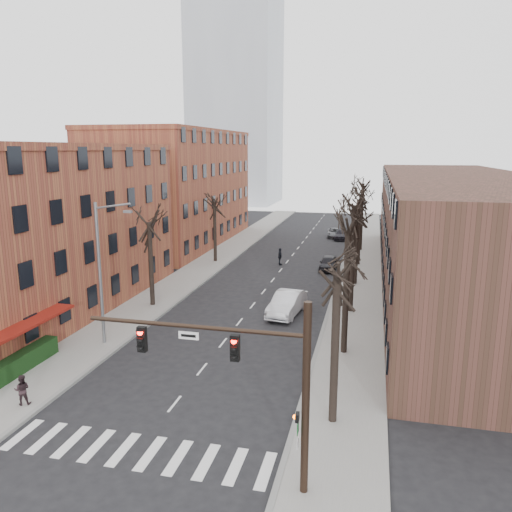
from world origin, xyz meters
The scene contains 25 objects.
ground centered at (0.00, 0.00, 0.00)m, with size 160.00×160.00×0.00m, color black.
sidewalk_left centered at (-8.00, 35.00, 0.07)m, with size 4.00×90.00×0.15m, color gray.
sidewalk_right centered at (8.00, 35.00, 0.07)m, with size 4.00×90.00×0.15m, color gray.
building_left_near centered at (-16.00, 15.00, 6.00)m, with size 12.00×26.00×12.00m, color brown.
building_left_far centered at (-16.00, 44.00, 7.00)m, with size 12.00×28.00×14.00m, color brown.
building_right centered at (16.00, 30.00, 5.00)m, with size 12.00×50.00×10.00m, color #4F2D25.
office_tower centered at (-22.00, 95.00, 30.00)m, with size 18.00×18.00×60.00m, color #B2B7BF.
awning_left centered at (-9.40, 6.00, 0.00)m, with size 1.20×7.00×0.15m, color maroon.
hedge centered at (-9.50, 5.00, 0.65)m, with size 0.80×6.00×1.00m, color #183713.
tree_right_a centered at (7.60, 4.00, 0.00)m, with size 5.20×5.20×10.00m, color black, non-canonical shape.
tree_right_b centered at (7.60, 12.00, 0.00)m, with size 5.20×5.20×10.80m, color black, non-canonical shape.
tree_right_c centered at (7.60, 20.00, 0.00)m, with size 5.20×5.20×11.60m, color black, non-canonical shape.
tree_right_d centered at (7.60, 28.00, 0.00)m, with size 5.20×5.20×10.00m, color black, non-canonical shape.
tree_right_e centered at (7.60, 36.00, 0.00)m, with size 5.20×5.20×10.80m, color black, non-canonical shape.
tree_right_f centered at (7.60, 44.00, 0.00)m, with size 5.20×5.20×11.60m, color black, non-canonical shape.
tree_left_a centered at (-7.60, 18.00, 0.00)m, with size 5.20×5.20×9.50m, color black, non-canonical shape.
tree_left_b centered at (-7.60, 34.00, 0.00)m, with size 5.20×5.20×9.50m, color black, non-canonical shape.
signal_mast_arm centered at (5.45, -1.00, 4.40)m, with size 8.14×0.30×7.20m.
streetlight centered at (-7.03, 10.00, 5.01)m, with size 2.45×0.22×9.03m.
silver_sedan centered at (3.01, 18.47, 0.85)m, with size 1.80×5.17×1.70m, color silver.
parked_car_near centered at (4.73, 33.29, 0.72)m, with size 1.70×4.23×1.44m, color black.
parked_car_mid centered at (4.92, 51.57, 0.66)m, with size 1.84×4.53×1.31m, color black.
parked_car_far centered at (3.80, 53.01, 0.61)m, with size 2.02×4.39×1.22m, color slate.
pedestrian_b centered at (-6.92, 2.06, 0.89)m, with size 0.72×0.56×1.49m, color black.
pedestrian_crossing centered at (-0.49, 34.29, 0.92)m, with size 1.08×0.45×1.84m, color black.
Camera 1 is at (8.95, -16.61, 12.10)m, focal length 35.00 mm.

